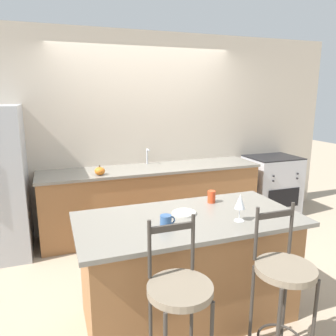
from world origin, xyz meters
name	(u,v)px	position (x,y,z in m)	size (l,w,h in m)	color
ground_plane	(161,241)	(0.00, 0.00, 0.00)	(18.00, 18.00, 0.00)	tan
wall_back	(144,132)	(0.00, 0.73, 1.35)	(6.00, 0.07, 2.70)	beige
back_counter	(152,199)	(0.00, 0.39, 0.46)	(2.96, 0.71, 0.91)	#936038
sink_faucet	(147,154)	(0.00, 0.60, 1.05)	(0.02, 0.13, 0.22)	#ADAFB5
kitchen_island	(188,267)	(-0.25, -1.44, 0.45)	(1.82, 0.91, 0.90)	#936038
oven_range	(271,185)	(1.97, 0.40, 0.46)	(0.77, 0.64, 0.92)	#B7B7BC
bar_stool_near	(179,307)	(-0.61, -2.14, 0.64)	(0.39, 0.39, 1.16)	#332D28
bar_stool_far	(283,286)	(0.12, -2.17, 0.64)	(0.39, 0.39, 1.16)	#332D28
dinner_plate	(184,213)	(-0.26, -1.36, 0.91)	(0.20, 0.20, 0.02)	beige
wine_glass	(240,202)	(0.09, -1.65, 1.06)	(0.08, 0.08, 0.22)	white
coffee_mug	(166,221)	(-0.49, -1.57, 0.95)	(0.12, 0.09, 0.09)	#335689
tumbler_cup	(211,197)	(0.09, -1.18, 0.96)	(0.07, 0.07, 0.11)	red
pumpkin_decoration	(100,171)	(-0.72, 0.19, 0.96)	(0.13, 0.13, 0.12)	orange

